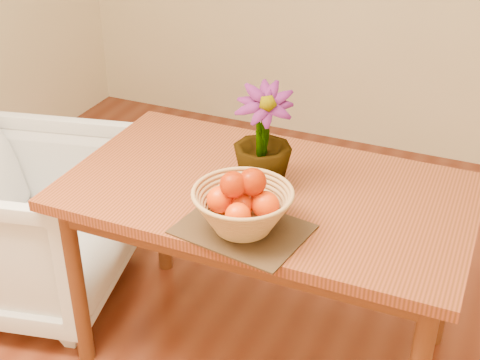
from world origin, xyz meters
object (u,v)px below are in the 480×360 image
at_px(wicker_basket, 243,211).
at_px(armchair, 26,216).
at_px(table, 266,209).
at_px(potted_plant, 263,137).

bearing_deg(wicker_basket, armchair, 168.63).
relative_size(table, potted_plant, 3.90).
bearing_deg(armchair, wicker_basket, -113.83).
bearing_deg(wicker_basket, table, 95.55).
xyz_separation_m(wicker_basket, armchair, (-1.08, 0.22, -0.43)).
bearing_deg(potted_plant, table, -54.44).
bearing_deg(wicker_basket, potted_plant, 100.15).
distance_m(table, wicker_basket, 0.32).
bearing_deg(armchair, potted_plant, -98.35).
height_order(table, armchair, armchair).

